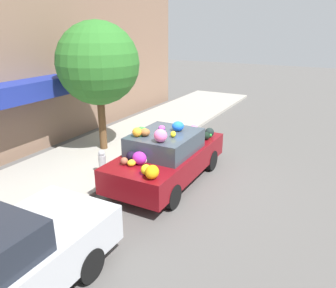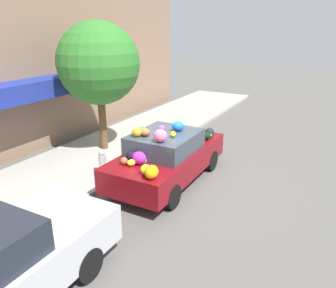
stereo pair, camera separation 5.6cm
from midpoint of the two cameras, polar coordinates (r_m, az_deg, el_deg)
name	(u,v)px [view 2 (the right image)]	position (r m, az deg, el deg)	size (l,w,h in m)	color
ground_plane	(165,180)	(9.06, -0.28, -6.21)	(60.00, 60.00, 0.00)	#565451
sidewalk_curb	(90,159)	(10.51, -13.26, -2.62)	(24.00, 3.20, 0.12)	#9E998E
building_facade	(27,63)	(11.38, -23.22, 12.79)	(18.00, 1.20, 5.86)	#846651
street_tree	(99,64)	(10.57, -11.84, 13.53)	(2.55, 2.55, 4.06)	brown
fire_hydrant	(102,162)	(9.18, -11.18, -3.09)	(0.20, 0.20, 0.70)	#B2B2B7
art_car	(167,156)	(8.68, 0.05, -2.08)	(3.95, 1.74, 1.72)	maroon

